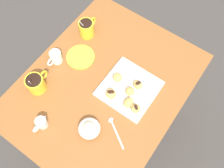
{
  "coord_description": "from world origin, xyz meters",
  "views": [
    {
      "loc": [
        -0.41,
        -0.34,
        1.88
      ],
      "look_at": [
        0.02,
        -0.04,
        0.74
      ],
      "focal_mm": 40.09,
      "sensor_mm": 36.0,
      "label": 1
    }
  ],
  "objects_px": {
    "chocolate_sauce_pitcher": "(41,123)",
    "beignet_3": "(138,85)",
    "beignet_1": "(128,103)",
    "beignet_4": "(111,94)",
    "saucer_lime_left": "(81,57)",
    "beignet_2": "(130,91)",
    "coffee_mug_yellow_right": "(87,28)",
    "beignet_0": "(117,77)",
    "cream_pitcher_white": "(56,57)",
    "pastry_plate_square": "(129,89)",
    "coffee_mug_yellow_left": "(36,83)",
    "dining_table": "(105,95)",
    "beignet_5": "(136,108)",
    "ice_cream_bowl": "(89,128)"
  },
  "relations": [
    {
      "from": "ice_cream_bowl",
      "to": "beignet_4",
      "type": "height_order",
      "value": "ice_cream_bowl"
    },
    {
      "from": "beignet_1",
      "to": "beignet_4",
      "type": "xyz_separation_m",
      "value": [
        -0.01,
        0.1,
        0.0
      ]
    },
    {
      "from": "cream_pitcher_white",
      "to": "beignet_3",
      "type": "height_order",
      "value": "cream_pitcher_white"
    },
    {
      "from": "pastry_plate_square",
      "to": "ice_cream_bowl",
      "type": "height_order",
      "value": "ice_cream_bowl"
    },
    {
      "from": "saucer_lime_left",
      "to": "beignet_5",
      "type": "xyz_separation_m",
      "value": [
        -0.08,
        -0.4,
        0.03
      ]
    },
    {
      "from": "beignet_1",
      "to": "beignet_5",
      "type": "distance_m",
      "value": 0.05
    },
    {
      "from": "saucer_lime_left",
      "to": "beignet_3",
      "type": "distance_m",
      "value": 0.35
    },
    {
      "from": "coffee_mug_yellow_right",
      "to": "beignet_2",
      "type": "height_order",
      "value": "coffee_mug_yellow_right"
    },
    {
      "from": "coffee_mug_yellow_left",
      "to": "beignet_1",
      "type": "xyz_separation_m",
      "value": [
        0.18,
        -0.43,
        -0.01
      ]
    },
    {
      "from": "saucer_lime_left",
      "to": "beignet_2",
      "type": "distance_m",
      "value": 0.34
    },
    {
      "from": "coffee_mug_yellow_left",
      "to": "beignet_0",
      "type": "distance_m",
      "value": 0.4
    },
    {
      "from": "cream_pitcher_white",
      "to": "ice_cream_bowl",
      "type": "height_order",
      "value": "ice_cream_bowl"
    },
    {
      "from": "cream_pitcher_white",
      "to": "beignet_2",
      "type": "xyz_separation_m",
      "value": [
        0.06,
        -0.42,
        -0.0
      ]
    },
    {
      "from": "coffee_mug_yellow_right",
      "to": "beignet_5",
      "type": "distance_m",
      "value": 0.52
    },
    {
      "from": "beignet_1",
      "to": "beignet_5",
      "type": "xyz_separation_m",
      "value": [
        -0.0,
        -0.04,
        -0.0
      ]
    },
    {
      "from": "dining_table",
      "to": "saucer_lime_left",
      "type": "height_order",
      "value": "saucer_lime_left"
    },
    {
      "from": "dining_table",
      "to": "beignet_2",
      "type": "bearing_deg",
      "value": -75.26
    },
    {
      "from": "ice_cream_bowl",
      "to": "beignet_3",
      "type": "relative_size",
      "value": 1.96
    },
    {
      "from": "beignet_5",
      "to": "beignet_3",
      "type": "bearing_deg",
      "value": 28.27
    },
    {
      "from": "cream_pitcher_white",
      "to": "beignet_2",
      "type": "distance_m",
      "value": 0.43
    },
    {
      "from": "pastry_plate_square",
      "to": "saucer_lime_left",
      "type": "bearing_deg",
      "value": 89.19
    },
    {
      "from": "dining_table",
      "to": "beignet_5",
      "type": "xyz_separation_m",
      "value": [
        -0.02,
        -0.21,
        0.17
      ]
    },
    {
      "from": "chocolate_sauce_pitcher",
      "to": "ice_cream_bowl",
      "type": "bearing_deg",
      "value": -61.35
    },
    {
      "from": "ice_cream_bowl",
      "to": "coffee_mug_yellow_left",
      "type": "bearing_deg",
      "value": 85.93
    },
    {
      "from": "beignet_4",
      "to": "beignet_5",
      "type": "xyz_separation_m",
      "value": [
        0.01,
        -0.14,
        -0.0
      ]
    },
    {
      "from": "dining_table",
      "to": "beignet_1",
      "type": "distance_m",
      "value": 0.24
    },
    {
      "from": "pastry_plate_square",
      "to": "beignet_3",
      "type": "xyz_separation_m",
      "value": [
        0.03,
        -0.03,
        0.03
      ]
    },
    {
      "from": "beignet_1",
      "to": "coffee_mug_yellow_right",
      "type": "bearing_deg",
      "value": 62.26
    },
    {
      "from": "pastry_plate_square",
      "to": "saucer_lime_left",
      "type": "xyz_separation_m",
      "value": [
        0.0,
        0.32,
        -0.0
      ]
    },
    {
      "from": "pastry_plate_square",
      "to": "coffee_mug_yellow_left",
      "type": "distance_m",
      "value": 0.46
    },
    {
      "from": "dining_table",
      "to": "beignet_0",
      "type": "bearing_deg",
      "value": -32.11
    },
    {
      "from": "ice_cream_bowl",
      "to": "beignet_0",
      "type": "bearing_deg",
      "value": 8.53
    },
    {
      "from": "dining_table",
      "to": "beignet_3",
      "type": "xyz_separation_m",
      "value": [
        0.09,
        -0.15,
        0.17
      ]
    },
    {
      "from": "saucer_lime_left",
      "to": "beignet_5",
      "type": "distance_m",
      "value": 0.41
    },
    {
      "from": "chocolate_sauce_pitcher",
      "to": "beignet_3",
      "type": "bearing_deg",
      "value": -31.72
    },
    {
      "from": "ice_cream_bowl",
      "to": "beignet_0",
      "type": "xyz_separation_m",
      "value": [
        0.29,
        0.04,
        0.0
      ]
    },
    {
      "from": "beignet_3",
      "to": "cream_pitcher_white",
      "type": "bearing_deg",
      "value": 104.8
    },
    {
      "from": "coffee_mug_yellow_left",
      "to": "ice_cream_bowl",
      "type": "distance_m",
      "value": 0.35
    },
    {
      "from": "coffee_mug_yellow_right",
      "to": "beignet_0",
      "type": "distance_m",
      "value": 0.34
    },
    {
      "from": "chocolate_sauce_pitcher",
      "to": "coffee_mug_yellow_left",
      "type": "bearing_deg",
      "value": 48.16
    },
    {
      "from": "dining_table",
      "to": "saucer_lime_left",
      "type": "relative_size",
      "value": 6.39
    },
    {
      "from": "beignet_4",
      "to": "beignet_5",
      "type": "bearing_deg",
      "value": -87.09
    },
    {
      "from": "pastry_plate_square",
      "to": "chocolate_sauce_pitcher",
      "type": "relative_size",
      "value": 2.87
    },
    {
      "from": "cream_pitcher_white",
      "to": "beignet_1",
      "type": "xyz_separation_m",
      "value": [
        0.01,
        -0.45,
        -0.01
      ]
    },
    {
      "from": "pastry_plate_square",
      "to": "beignet_1",
      "type": "height_order",
      "value": "beignet_1"
    },
    {
      "from": "coffee_mug_yellow_left",
      "to": "chocolate_sauce_pitcher",
      "type": "height_order",
      "value": "coffee_mug_yellow_left"
    },
    {
      "from": "beignet_1",
      "to": "beignet_2",
      "type": "distance_m",
      "value": 0.06
    },
    {
      "from": "dining_table",
      "to": "beignet_3",
      "type": "height_order",
      "value": "beignet_3"
    },
    {
      "from": "coffee_mug_yellow_right",
      "to": "dining_table",
      "type": "bearing_deg",
      "value": -127.96
    },
    {
      "from": "dining_table",
      "to": "ice_cream_bowl",
      "type": "xyz_separation_m",
      "value": [
        -0.23,
        -0.08,
        0.17
      ]
    }
  ]
}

